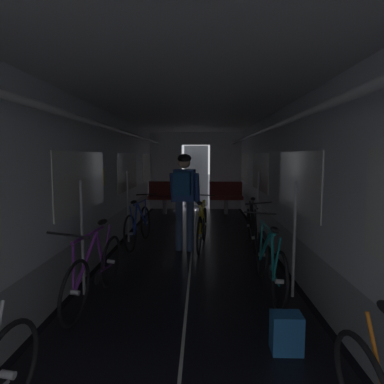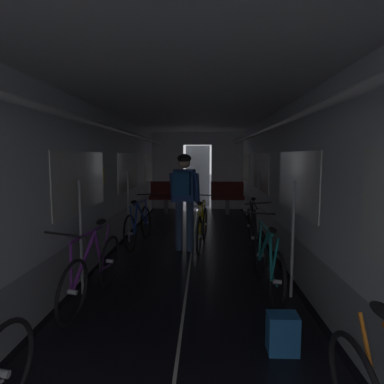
{
  "view_description": "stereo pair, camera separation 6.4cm",
  "coord_description": "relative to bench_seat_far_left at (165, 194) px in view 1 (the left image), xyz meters",
  "views": [
    {
      "loc": [
        0.16,
        -1.9,
        1.69
      ],
      "look_at": [
        0.0,
        4.24,
        1.04
      ],
      "focal_mm": 31.97,
      "sensor_mm": 36.0,
      "label": 1
    },
    {
      "loc": [
        0.22,
        -1.9,
        1.69
      ],
      "look_at": [
        0.0,
        4.24,
        1.04
      ],
      "focal_mm": 31.97,
      "sensor_mm": 36.0,
      "label": 2
    }
  ],
  "objects": [
    {
      "name": "backpack_on_floor",
      "position": [
        1.8,
        -7.15,
        -0.4
      ],
      "size": [
        0.26,
        0.2,
        0.34
      ],
      "primitive_type": "cube",
      "rotation": [
        0.0,
        0.0,
        -0.01
      ],
      "color": "#1E5693",
      "rests_on": "ground"
    },
    {
      "name": "bicycle_purple",
      "position": [
        -0.15,
        -6.21,
        -0.19
      ],
      "size": [
        0.45,
        1.69,
        0.95
      ],
      "color": "black",
      "rests_on": "ground"
    },
    {
      "name": "bench_seat_far_left",
      "position": [
        0.0,
        0.0,
        0.0
      ],
      "size": [
        0.98,
        0.51,
        0.95
      ],
      "color": "gray",
      "rests_on": "ground"
    },
    {
      "name": "bicycle_yellow_in_aisle",
      "position": [
        1.09,
        -3.74,
        -0.18
      ],
      "size": [
        0.44,
        1.69,
        0.94
      ],
      "color": "black",
      "rests_on": "ground"
    },
    {
      "name": "bicycle_black",
      "position": [
        1.99,
        -3.85,
        -0.19
      ],
      "size": [
        0.44,
        1.69,
        0.95
      ],
      "color": "black",
      "rests_on": "ground"
    },
    {
      "name": "bench_seat_far_right",
      "position": [
        1.8,
        0.0,
        0.0
      ],
      "size": [
        0.98,
        0.51,
        0.95
      ],
      "color": "gray",
      "rests_on": "ground"
    },
    {
      "name": "train_car_shell",
      "position": [
        0.9,
        -4.47,
        1.13
      ],
      "size": [
        3.14,
        12.34,
        2.57
      ],
      "color": "black",
      "rests_on": "ground"
    },
    {
      "name": "bicycle_teal",
      "position": [
        1.91,
        -5.87,
        -0.18
      ],
      "size": [
        0.44,
        1.69,
        0.95
      ],
      "color": "black",
      "rests_on": "ground"
    },
    {
      "name": "bicycle_blue",
      "position": [
        -0.12,
        -3.62,
        -0.18
      ],
      "size": [
        0.44,
        1.69,
        0.95
      ],
      "color": "black",
      "rests_on": "ground"
    },
    {
      "name": "person_cyclist_aisle",
      "position": [
        0.77,
        -4.01,
        0.5
      ],
      "size": [
        0.56,
        0.43,
        1.73
      ],
      "color": "#384C75",
      "rests_on": "ground"
    }
  ]
}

